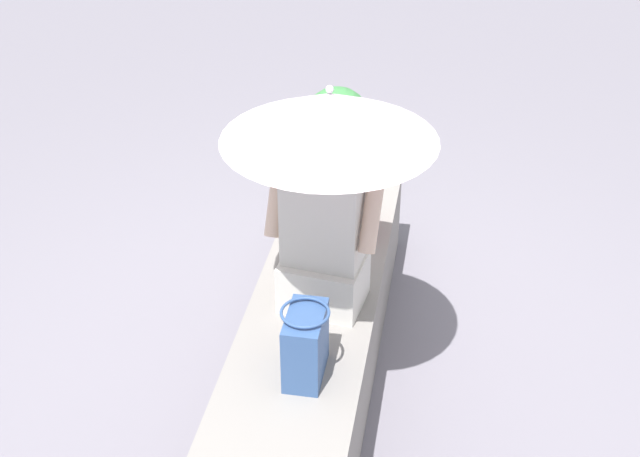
{
  "coord_description": "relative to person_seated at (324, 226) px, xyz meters",
  "views": [
    {
      "loc": [
        2.96,
        0.53,
        2.67
      ],
      "look_at": [
        0.03,
        0.02,
        0.8
      ],
      "focal_mm": 47.51,
      "sensor_mm": 36.0,
      "label": 1
    }
  ],
  "objects": [
    {
      "name": "handbag_black",
      "position": [
        0.47,
        0.01,
        -0.24
      ],
      "size": [
        0.25,
        0.19,
        0.3
      ],
      "color": "#335184",
      "rests_on": "stone_bench"
    },
    {
      "name": "parasol",
      "position": [
        0.09,
        0.04,
        0.53
      ],
      "size": [
        0.82,
        0.82,
        1.04
      ],
      "color": "#B7B7BC",
      "rests_on": "stone_bench"
    },
    {
      "name": "planter_near",
      "position": [
        -1.78,
        -0.22,
        -0.49
      ],
      "size": [
        0.41,
        0.41,
        0.68
      ],
      "color": "gray",
      "rests_on": "ground"
    },
    {
      "name": "tote_bag_canvas",
      "position": [
        -0.59,
        0.01,
        -0.26
      ],
      "size": [
        0.3,
        0.22,
        0.26
      ],
      "color": "#B2333D",
      "rests_on": "stone_bench"
    },
    {
      "name": "ground_plane",
      "position": [
        -0.07,
        -0.04,
        -0.84
      ],
      "size": [
        14.0,
        14.0,
        0.0
      ],
      "primitive_type": "plane",
      "color": "slate"
    },
    {
      "name": "person_seated",
      "position": [
        0.0,
        0.0,
        0.0
      ],
      "size": [
        0.32,
        0.49,
        0.9
      ],
      "color": "beige",
      "rests_on": "stone_bench"
    },
    {
      "name": "stone_bench",
      "position": [
        -0.07,
        -0.04,
        -0.61
      ],
      "size": [
        2.28,
        0.55,
        0.45
      ],
      "primitive_type": "cube",
      "color": "gray",
      "rests_on": "ground"
    }
  ]
}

